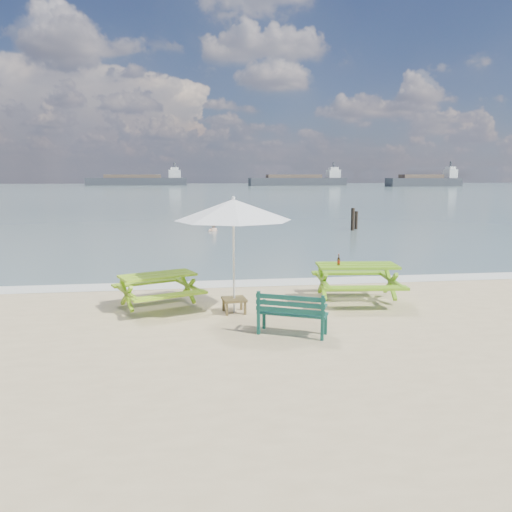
{
  "coord_description": "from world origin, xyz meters",
  "views": [
    {
      "loc": [
        -1.89,
        -8.35,
        2.86
      ],
      "look_at": [
        -0.36,
        3.0,
        1.0
      ],
      "focal_mm": 35.0,
      "sensor_mm": 36.0,
      "label": 1
    }
  ],
  "objects": [
    {
      "name": "picnic_table_left",
      "position": [
        -2.59,
        2.37,
        0.36
      ],
      "size": [
        2.13,
        2.22,
        0.75
      ],
      "color": "#88BB1C",
      "rests_on": "ground"
    },
    {
      "name": "swimmer",
      "position": [
        -0.68,
        17.28,
        -0.33
      ],
      "size": [
        0.72,
        0.59,
        1.68
      ],
      "color": "tan",
      "rests_on": "ground"
    },
    {
      "name": "sea",
      "position": [
        0.0,
        85.0,
        0.0
      ],
      "size": [
        300.0,
        300.0,
        0.0
      ],
      "primitive_type": "plane",
      "color": "slate",
      "rests_on": "ground"
    },
    {
      "name": "park_bench",
      "position": [
        -0.08,
        0.21,
        0.24
      ],
      "size": [
        1.31,
        0.9,
        0.77
      ],
      "color": "#10463A",
      "rests_on": "ground"
    },
    {
      "name": "picnic_table_right",
      "position": [
        1.88,
        2.39,
        0.41
      ],
      "size": [
        1.98,
        2.16,
        0.86
      ],
      "color": "#68A018",
      "rests_on": "ground"
    },
    {
      "name": "patio_umbrella",
      "position": [
        -0.99,
        1.79,
        2.16
      ],
      "size": [
        2.64,
        2.64,
        2.38
      ],
      "color": "silver",
      "rests_on": "ground"
    },
    {
      "name": "mooring_pilings",
      "position": [
        6.71,
        16.87,
        0.44
      ],
      "size": [
        0.58,
        0.78,
        1.37
      ],
      "color": "black",
      "rests_on": "ground"
    },
    {
      "name": "cargo_ships",
      "position": [
        44.5,
        123.83,
        1.18
      ],
      "size": [
        161.86,
        27.03,
        4.4
      ],
      "color": "#33363C",
      "rests_on": "ground"
    },
    {
      "name": "beer_bottle",
      "position": [
        1.43,
        2.36,
        0.94
      ],
      "size": [
        0.06,
        0.06,
        0.25
      ],
      "color": "#904E15",
      "rests_on": "picnic_table_right"
    },
    {
      "name": "side_table",
      "position": [
        -0.99,
        1.79,
        0.16
      ],
      "size": [
        0.53,
        0.53,
        0.31
      ],
      "color": "brown",
      "rests_on": "ground"
    },
    {
      "name": "foam_strip",
      "position": [
        0.0,
        4.6,
        0.01
      ],
      "size": [
        22.0,
        0.9,
        0.01
      ],
      "primitive_type": "cube",
      "color": "silver",
      "rests_on": "ground"
    }
  ]
}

